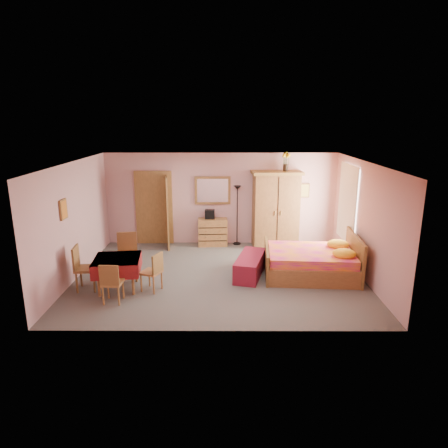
{
  "coord_description": "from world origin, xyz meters",
  "views": [
    {
      "loc": [
        0.13,
        -8.63,
        3.53
      ],
      "look_at": [
        0.1,
        0.3,
        1.15
      ],
      "focal_mm": 32.0,
      "sensor_mm": 36.0,
      "label": 1
    }
  ],
  "objects_px": {
    "wardrobe": "(276,209)",
    "chair_east": "(151,272)",
    "chair_south": "(113,282)",
    "chair_west": "(86,268)",
    "bed": "(310,255)",
    "sunflower_vase": "(286,161)",
    "dining_table": "(118,273)",
    "stereo": "(210,214)",
    "chest_of_drawers": "(213,232)",
    "wall_mirror": "(213,190)",
    "floor_lamp": "(237,215)",
    "bench": "(250,266)",
    "chair_north": "(127,255)"
  },
  "relations": [
    {
      "from": "dining_table",
      "to": "bed",
      "type": "bearing_deg",
      "value": 10.71
    },
    {
      "from": "stereo",
      "to": "bench",
      "type": "distance_m",
      "value": 2.58
    },
    {
      "from": "wall_mirror",
      "to": "wardrobe",
      "type": "bearing_deg",
      "value": -10.49
    },
    {
      "from": "wardrobe",
      "to": "sunflower_vase",
      "type": "height_order",
      "value": "sunflower_vase"
    },
    {
      "from": "chest_of_drawers",
      "to": "dining_table",
      "type": "bearing_deg",
      "value": -125.65
    },
    {
      "from": "sunflower_vase",
      "to": "dining_table",
      "type": "height_order",
      "value": "sunflower_vase"
    },
    {
      "from": "dining_table",
      "to": "chair_north",
      "type": "bearing_deg",
      "value": 88.21
    },
    {
      "from": "bench",
      "to": "dining_table",
      "type": "bearing_deg",
      "value": -164.75
    },
    {
      "from": "wardrobe",
      "to": "chair_east",
      "type": "height_order",
      "value": "wardrobe"
    },
    {
      "from": "wall_mirror",
      "to": "bed",
      "type": "height_order",
      "value": "wall_mirror"
    },
    {
      "from": "wall_mirror",
      "to": "dining_table",
      "type": "bearing_deg",
      "value": -122.16
    },
    {
      "from": "chair_north",
      "to": "floor_lamp",
      "type": "bearing_deg",
      "value": -147.41
    },
    {
      "from": "chair_west",
      "to": "stereo",
      "type": "bearing_deg",
      "value": 135.62
    },
    {
      "from": "bed",
      "to": "dining_table",
      "type": "distance_m",
      "value": 4.3
    },
    {
      "from": "wardrobe",
      "to": "bench",
      "type": "height_order",
      "value": "wardrobe"
    },
    {
      "from": "bed",
      "to": "chair_south",
      "type": "xyz_separation_m",
      "value": [
        -4.17,
        -1.43,
        -0.07
      ]
    },
    {
      "from": "bed",
      "to": "chair_east",
      "type": "relative_size",
      "value": 2.5
    },
    {
      "from": "dining_table",
      "to": "bench",
      "type": "bearing_deg",
      "value": 15.25
    },
    {
      "from": "stereo",
      "to": "chair_south",
      "type": "xyz_separation_m",
      "value": [
        -1.77,
        -3.69,
        -0.48
      ]
    },
    {
      "from": "stereo",
      "to": "dining_table",
      "type": "xyz_separation_m",
      "value": [
        -1.83,
        -3.06,
        -0.55
      ]
    },
    {
      "from": "chest_of_drawers",
      "to": "floor_lamp",
      "type": "bearing_deg",
      "value": 5.56
    },
    {
      "from": "stereo",
      "to": "chair_south",
      "type": "relative_size",
      "value": 0.33
    },
    {
      "from": "bed",
      "to": "chair_east",
      "type": "height_order",
      "value": "bed"
    },
    {
      "from": "wall_mirror",
      "to": "sunflower_vase",
      "type": "relative_size",
      "value": 1.96
    },
    {
      "from": "bench",
      "to": "chair_north",
      "type": "distance_m",
      "value": 2.83
    },
    {
      "from": "sunflower_vase",
      "to": "bed",
      "type": "height_order",
      "value": "sunflower_vase"
    },
    {
      "from": "wall_mirror",
      "to": "wardrobe",
      "type": "height_order",
      "value": "wardrobe"
    },
    {
      "from": "stereo",
      "to": "wardrobe",
      "type": "xyz_separation_m",
      "value": [
        1.84,
        -0.1,
        0.17
      ]
    },
    {
      "from": "floor_lamp",
      "to": "chair_west",
      "type": "relative_size",
      "value": 1.77
    },
    {
      "from": "chest_of_drawers",
      "to": "chair_south",
      "type": "relative_size",
      "value": 0.98
    },
    {
      "from": "wardrobe",
      "to": "chair_west",
      "type": "relative_size",
      "value": 2.22
    },
    {
      "from": "wall_mirror",
      "to": "chair_east",
      "type": "xyz_separation_m",
      "value": [
        -1.19,
        -3.3,
        -1.13
      ]
    },
    {
      "from": "chest_of_drawers",
      "to": "chair_east",
      "type": "bearing_deg",
      "value": -114.41
    },
    {
      "from": "wardrobe",
      "to": "bed",
      "type": "relative_size",
      "value": 1.02
    },
    {
      "from": "wardrobe",
      "to": "dining_table",
      "type": "height_order",
      "value": "wardrobe"
    },
    {
      "from": "bed",
      "to": "stereo",
      "type": "bearing_deg",
      "value": 140.61
    },
    {
      "from": "chair_south",
      "to": "bench",
      "type": "bearing_deg",
      "value": 29.03
    },
    {
      "from": "floor_lamp",
      "to": "dining_table",
      "type": "height_order",
      "value": "floor_lamp"
    },
    {
      "from": "chair_west",
      "to": "chair_east",
      "type": "relative_size",
      "value": 1.15
    },
    {
      "from": "chest_of_drawers",
      "to": "floor_lamp",
      "type": "height_order",
      "value": "floor_lamp"
    },
    {
      "from": "floor_lamp",
      "to": "chair_east",
      "type": "bearing_deg",
      "value": -120.54
    },
    {
      "from": "chair_south",
      "to": "wardrobe",
      "type": "bearing_deg",
      "value": 47.01
    },
    {
      "from": "chair_west",
      "to": "chest_of_drawers",
      "type": "bearing_deg",
      "value": 134.38
    },
    {
      "from": "chest_of_drawers",
      "to": "dining_table",
      "type": "distance_m",
      "value": 3.57
    },
    {
      "from": "chair_west",
      "to": "sunflower_vase",
      "type": "bearing_deg",
      "value": 117.78
    },
    {
      "from": "floor_lamp",
      "to": "chair_south",
      "type": "xyz_separation_m",
      "value": [
        -2.54,
        -3.76,
        -0.43
      ]
    },
    {
      "from": "wall_mirror",
      "to": "chair_south",
      "type": "bearing_deg",
      "value": -117.14
    },
    {
      "from": "dining_table",
      "to": "chair_west",
      "type": "xyz_separation_m",
      "value": [
        -0.65,
        -0.03,
        0.13
      ]
    },
    {
      "from": "chair_south",
      "to": "chair_east",
      "type": "xyz_separation_m",
      "value": [
        0.66,
        0.55,
        0.0
      ]
    },
    {
      "from": "sunflower_vase",
      "to": "dining_table",
      "type": "xyz_separation_m",
      "value": [
        -3.91,
        -2.97,
        -2.04
      ]
    }
  ]
}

